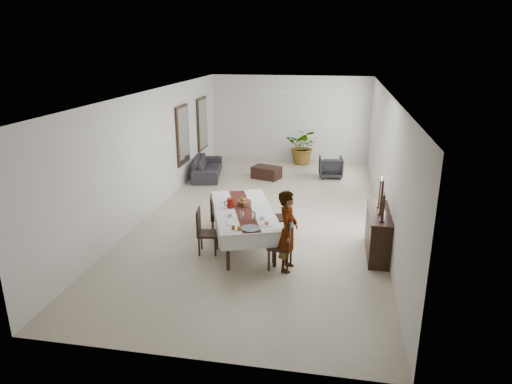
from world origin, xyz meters
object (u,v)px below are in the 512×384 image
object	(u,v)px
woman	(288,231)
sofa	(207,167)
dining_table_top	(243,211)
red_pitcher	(231,203)
sideboard_body	(378,234)

from	to	relation	value
woman	sofa	world-z (taller)	woman
dining_table_top	woman	bearing A→B (deg)	-62.72
dining_table_top	red_pitcher	distance (m)	0.35
sideboard_body	sofa	bearing A→B (deg)	135.55
woman	sideboard_body	size ratio (longest dim) A/B	1.05
red_pitcher	woman	world-z (taller)	woman
dining_table_top	woman	distance (m)	1.54
dining_table_top	sofa	bearing A→B (deg)	95.28
red_pitcher	woman	size ratio (longest dim) A/B	0.13
dining_table_top	sofa	world-z (taller)	dining_table_top
dining_table_top	woman	world-z (taller)	woman
dining_table_top	sideboard_body	xyz separation A→B (m)	(2.94, -0.04, -0.31)
dining_table_top	sofa	distance (m)	5.66
red_pitcher	woman	xyz separation A→B (m)	(1.42, -1.12, -0.10)
woman	sofa	xyz separation A→B (m)	(-3.45, 6.19, -0.51)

